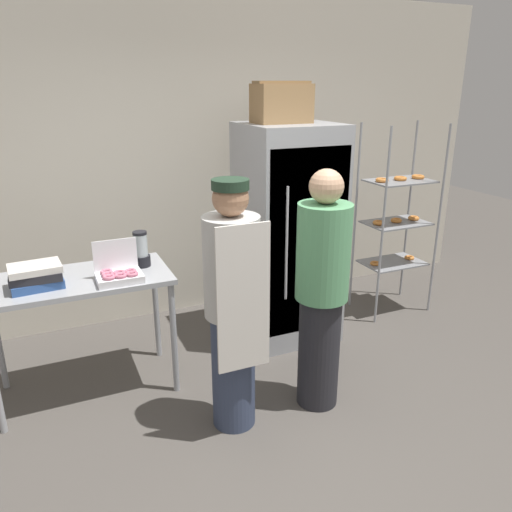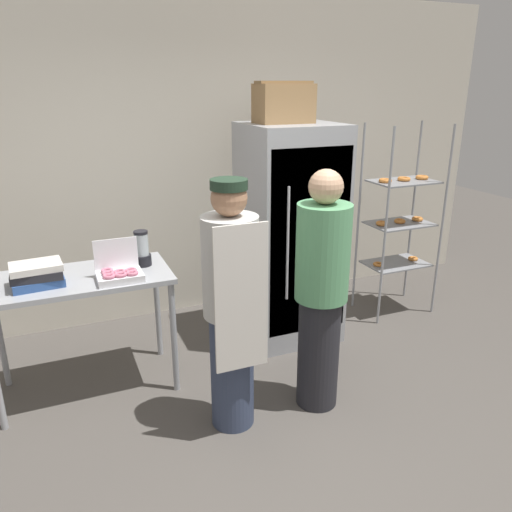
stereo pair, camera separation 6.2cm
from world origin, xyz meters
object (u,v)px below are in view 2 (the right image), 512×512
at_px(baking_rack, 400,221).
at_px(donut_box, 119,274).
at_px(person_customer, 321,292).
at_px(cardboard_storage_box, 284,103).
at_px(blender_pitcher, 142,250).
at_px(refrigerator, 290,235).
at_px(binder_stack, 37,275).
at_px(person_baker, 231,306).

distance_m(baking_rack, donut_box, 2.67).
bearing_deg(person_customer, cardboard_storage_box, 78.58).
relative_size(blender_pitcher, cardboard_storage_box, 0.58).
relative_size(refrigerator, cardboard_storage_box, 4.15).
relative_size(refrigerator, blender_pitcher, 7.10).
distance_m(binder_stack, cardboard_storage_box, 2.18).
bearing_deg(person_customer, person_baker, 178.14).
bearing_deg(person_baker, donut_box, 133.77).
relative_size(refrigerator, donut_box, 6.16).
bearing_deg(person_customer, binder_stack, 156.83).
distance_m(cardboard_storage_box, person_customer, 1.56).
bearing_deg(cardboard_storage_box, refrigerator, -21.88).
bearing_deg(person_baker, person_customer, -1.86).
relative_size(donut_box, person_customer, 0.18).
xyz_separation_m(donut_box, blender_pitcher, (0.20, 0.23, 0.07)).
bearing_deg(person_baker, refrigerator, 48.19).
relative_size(baking_rack, binder_stack, 5.39).
bearing_deg(donut_box, person_baker, -46.23).
relative_size(blender_pitcher, binder_stack, 0.77).
bearing_deg(binder_stack, baking_rack, 5.95).
height_order(refrigerator, blender_pitcher, refrigerator).
bearing_deg(refrigerator, person_customer, -105.25).
distance_m(donut_box, cardboard_storage_box, 1.80).
relative_size(donut_box, blender_pitcher, 1.15).
bearing_deg(donut_box, cardboard_storage_box, 16.89).
relative_size(person_baker, person_customer, 0.99).
height_order(donut_box, cardboard_storage_box, cardboard_storage_box).
bearing_deg(blender_pitcher, cardboard_storage_box, 9.16).
xyz_separation_m(donut_box, binder_stack, (-0.50, 0.10, 0.03)).
xyz_separation_m(donut_box, cardboard_storage_box, (1.40, 0.43, 1.05)).
distance_m(donut_box, person_baker, 0.83).
xyz_separation_m(blender_pitcher, person_baker, (0.38, -0.83, -0.15)).
xyz_separation_m(donut_box, person_baker, (0.57, -0.60, -0.08)).
bearing_deg(refrigerator, cardboard_storage_box, 158.12).
xyz_separation_m(baking_rack, binder_stack, (-3.14, -0.33, 0.05)).
bearing_deg(donut_box, blender_pitcher, 49.30).
xyz_separation_m(refrigerator, person_customer, (-0.28, -1.02, -0.08)).
relative_size(baking_rack, person_baker, 1.11).
height_order(donut_box, binder_stack, donut_box).
distance_m(baking_rack, cardboard_storage_box, 1.63).
distance_m(baking_rack, person_customer, 1.79).
height_order(donut_box, person_baker, person_baker).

